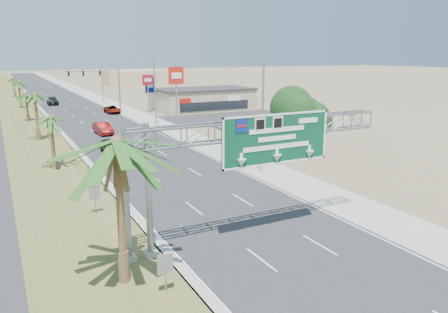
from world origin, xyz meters
name	(u,v)px	position (x,y,z in m)	size (l,w,h in m)	color
road	(56,96)	(0.00, 110.00, 0.01)	(12.00, 300.00, 0.02)	#28282B
sidewalk_right	(89,94)	(8.50, 110.00, 0.05)	(4.00, 300.00, 0.10)	#9E9B93
median_grass	(13,98)	(-10.00, 110.00, 0.06)	(7.00, 300.00, 0.12)	#485425
sign_gantry	(250,139)	(-1.06, 9.93, 6.06)	(16.75, 1.24, 7.50)	gray
palm_near	(116,143)	(-9.20, 8.00, 6.93)	(5.70, 5.70, 8.35)	brown
palm_row_b	(50,119)	(-9.50, 32.00, 4.90)	(3.99, 3.99, 5.95)	brown
palm_row_c	(35,96)	(-9.50, 48.00, 5.66)	(3.99, 3.99, 6.75)	brown
palm_row_d	(26,94)	(-9.50, 66.00, 4.42)	(3.99, 3.99, 5.45)	brown
palm_row_e	(19,83)	(-9.50, 85.00, 5.09)	(3.99, 3.99, 6.15)	brown
palm_row_f	(13,79)	(-9.50, 110.00, 4.71)	(3.99, 3.99, 5.75)	brown
streetlight_near	(261,123)	(7.30, 22.00, 4.69)	(3.27, 0.44, 10.00)	gray
streetlight_mid	(154,95)	(7.30, 52.00, 4.69)	(3.27, 0.44, 10.00)	gray
streetlight_far	(101,82)	(7.30, 88.00, 4.69)	(3.27, 0.44, 10.00)	gray
signal_mast	(109,86)	(5.17, 71.97, 4.85)	(10.28, 0.71, 8.00)	gray
store_building	(204,100)	(22.00, 66.00, 2.00)	(18.00, 10.00, 4.00)	tan
oak_near	(302,114)	(15.00, 26.00, 4.53)	(4.50, 4.50, 6.80)	brown
oak_far	(301,114)	(18.00, 30.00, 3.82)	(3.50, 3.50, 5.60)	brown
median_signback_a	(165,267)	(-7.80, 6.00, 1.45)	(0.75, 0.08, 2.08)	gray
median_signback_b	(95,195)	(-8.50, 18.00, 1.45)	(0.75, 0.08, 2.08)	gray
building_distant_right	(135,78)	(30.00, 140.00, 2.50)	(20.00, 12.00, 5.00)	tan
car_left_lane	(110,146)	(-3.08, 36.58, 0.80)	(1.88, 4.68, 1.60)	black
car_mid_lane	(103,128)	(-1.22, 48.88, 0.81)	(1.72, 4.93, 1.63)	#650909
car_right_lane	(112,110)	(5.08, 69.66, 0.68)	(2.27, 4.91, 1.37)	gray
car_far	(53,101)	(-3.05, 89.22, 0.80)	(2.23, 5.48, 1.59)	black
pole_sign_red_near	(176,80)	(9.00, 47.03, 7.25)	(2.40, 0.87, 9.20)	gray
pole_sign_blue	(150,86)	(12.02, 68.49, 4.91)	(1.96, 1.06, 6.83)	gray
pole_sign_red_far	(148,82)	(11.38, 67.50, 5.60)	(2.19, 0.96, 7.17)	gray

